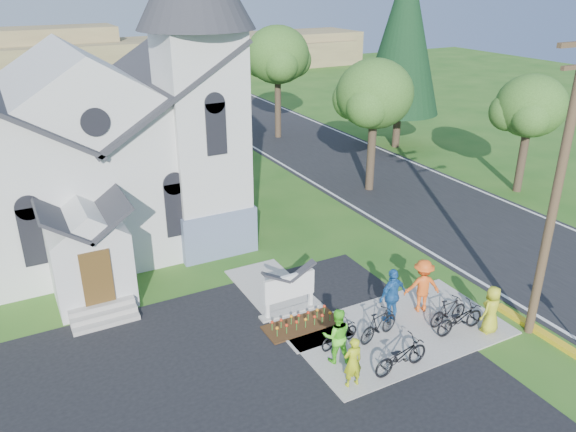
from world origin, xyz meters
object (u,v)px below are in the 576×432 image
bike_0 (339,334)px  bike_2 (401,356)px  utility_pole (561,177)px  cyclist_4 (492,310)px  cyclist_0 (353,362)px  bike_3 (448,311)px  bike_4 (460,318)px  church_sign (289,287)px  cyclist_1 (337,336)px  bike_1 (379,325)px  cyclist_3 (422,286)px  cyclist_2 (392,295)px

bike_0 → bike_2: (0.94, -1.88, 0.11)m
utility_pole → cyclist_4: utility_pole is taller
cyclist_0 → cyclist_4: (5.47, 0.08, 0.03)m
bike_3 → bike_4: (0.00, -0.52, 0.01)m
church_sign → cyclist_1: bearing=-90.1°
utility_pole → bike_2: size_ratio=5.16×
church_sign → bike_4: 5.72m
bike_4 → bike_2: bearing=103.1°
cyclist_1 → bike_3: 4.40m
church_sign → bike_4: size_ratio=1.17×
cyclist_1 → bike_3: (4.38, -0.10, -0.41)m
bike_1 → cyclist_4: (3.46, -1.40, 0.32)m
cyclist_4 → bike_4: 1.05m
bike_2 → cyclist_3: (2.68, 2.26, 0.46)m
bike_2 → bike_4: (2.94, 0.66, -0.01)m
cyclist_3 → cyclist_4: bearing=139.3°
cyclist_1 → cyclist_0: bearing=102.8°
bike_0 → bike_4: bike_4 is taller
cyclist_2 → bike_3: (1.58, -1.04, -0.50)m
church_sign → bike_1: size_ratio=1.29×
cyclist_0 → bike_2: (1.65, -0.12, -0.29)m
cyclist_0 → bike_1: 2.52m
bike_0 → bike_3: bearing=-111.8°
cyclist_1 → cyclist_3: size_ratio=0.92×
cyclist_1 → bike_2: (1.44, -1.28, -0.39)m
cyclist_2 → bike_4: 2.28m
church_sign → bike_4: (4.38, -3.65, -0.48)m
utility_pole → bike_1: bearing=157.3°
utility_pole → bike_3: 5.57m
cyclist_0 → cyclist_2: cyclist_2 is taller
cyclist_4 → cyclist_1: bearing=-20.5°
cyclist_1 → bike_4: bearing=-165.4°
cyclist_0 → bike_4: 4.63m
bike_1 → cyclist_3: size_ratio=0.88×
bike_4 → church_sign: bearing=50.7°
cyclist_3 → cyclist_4: cyclist_3 is taller
cyclist_0 → cyclist_4: size_ratio=0.96×
church_sign → bike_0: church_sign is taller
cyclist_1 → bike_1: (1.81, 0.32, -0.38)m
utility_pole → cyclist_4: bearing=155.5°
cyclist_3 → bike_4: bearing=119.4°
cyclist_0 → cyclist_3: 4.83m
cyclist_1 → bike_2: size_ratio=0.92×
bike_3 → cyclist_4: cyclist_4 is taller
bike_0 → cyclist_3: (3.62, 0.38, 0.58)m
cyclist_2 → bike_2: cyclist_2 is taller
church_sign → cyclist_1: 3.03m
utility_pole → cyclist_1: size_ratio=5.59×
bike_0 → bike_4: bearing=-119.1°
cyclist_4 → cyclist_2: bearing=-48.3°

